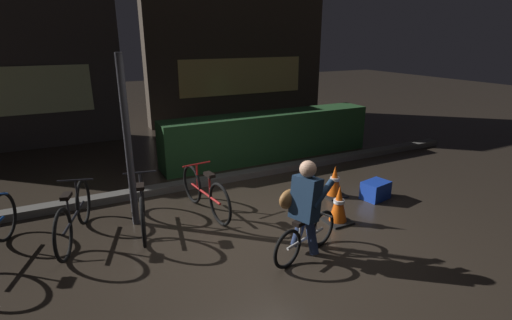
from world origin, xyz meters
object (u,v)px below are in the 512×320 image
object	(u,v)px
parked_bike_center_right	(205,193)
traffic_cone_far	(335,182)
parked_bike_center_left	(142,206)
blue_crate	(376,190)
street_post	(128,144)
cyclist	(304,209)
parked_bike_left_mid	(74,216)
traffic_cone_near	(339,205)

from	to	relation	value
parked_bike_center_right	traffic_cone_far	distance (m)	2.20
parked_bike_center_left	blue_crate	size ratio (longest dim) A/B	3.70
parked_bike_center_left	parked_bike_center_right	distance (m)	0.96
blue_crate	street_post	bearing A→B (deg)	166.47
cyclist	street_post	bearing A→B (deg)	113.54
parked_bike_left_mid	cyclist	world-z (taller)	cyclist
traffic_cone_far	parked_bike_left_mid	bearing A→B (deg)	174.58
street_post	parked_bike_center_right	distance (m)	1.36
parked_bike_center_left	traffic_cone_far	distance (m)	3.13
parked_bike_center_right	traffic_cone_far	xyz separation A→B (m)	(2.16, -0.37, -0.07)
parked_bike_left_mid	blue_crate	bearing A→B (deg)	-82.91
street_post	parked_bike_left_mid	bearing A→B (deg)	-171.49
parked_bike_center_right	blue_crate	bearing A→B (deg)	-112.64
traffic_cone_near	traffic_cone_far	size ratio (longest dim) A/B	1.07
traffic_cone_far	cyclist	world-z (taller)	cyclist
cyclist	parked_bike_center_left	bearing A→B (deg)	115.58
parked_bike_center_left	cyclist	distance (m)	2.30
street_post	traffic_cone_far	size ratio (longest dim) A/B	4.48
traffic_cone_far	cyclist	bearing A→B (deg)	-138.83
traffic_cone_near	blue_crate	bearing A→B (deg)	20.02
parked_bike_left_mid	street_post	bearing A→B (deg)	-64.62
traffic_cone_far	cyclist	size ratio (longest dim) A/B	0.43
parked_bike_left_mid	parked_bike_center_left	size ratio (longest dim) A/B	0.98
traffic_cone_near	cyclist	world-z (taller)	cyclist
parked_bike_center_left	parked_bike_left_mid	bearing A→B (deg)	94.84
street_post	parked_bike_left_mid	xyz separation A→B (m)	(-0.79, -0.12, -0.86)
street_post	parked_bike_center_right	xyz separation A→B (m)	(1.03, -0.12, -0.87)
parked_bike_center_right	cyclist	xyz separation A→B (m)	(0.65, -1.70, 0.30)
traffic_cone_far	blue_crate	distance (m)	0.69
parked_bike_center_right	traffic_cone_far	size ratio (longest dim) A/B	2.93
street_post	blue_crate	xyz separation A→B (m)	(3.74, -0.90, -1.05)
parked_bike_left_mid	traffic_cone_far	size ratio (longest dim) A/B	2.96
street_post	parked_bike_center_right	world-z (taller)	street_post
blue_crate	cyclist	xyz separation A→B (m)	(-2.06, -0.92, 0.48)
parked_bike_left_mid	traffic_cone_near	xyz separation A→B (m)	(3.44, -1.18, -0.07)
cyclist	traffic_cone_far	bearing A→B (deg)	22.11
parked_bike_center_left	traffic_cone_far	bearing A→B (deg)	-84.99
parked_bike_center_left	traffic_cone_near	size ratio (longest dim) A/B	2.83
parked_bike_left_mid	traffic_cone_near	distance (m)	3.63
parked_bike_left_mid	traffic_cone_far	xyz separation A→B (m)	(3.99, -0.38, -0.09)
traffic_cone_near	parked_bike_center_left	bearing A→B (deg)	156.87
street_post	blue_crate	distance (m)	3.99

